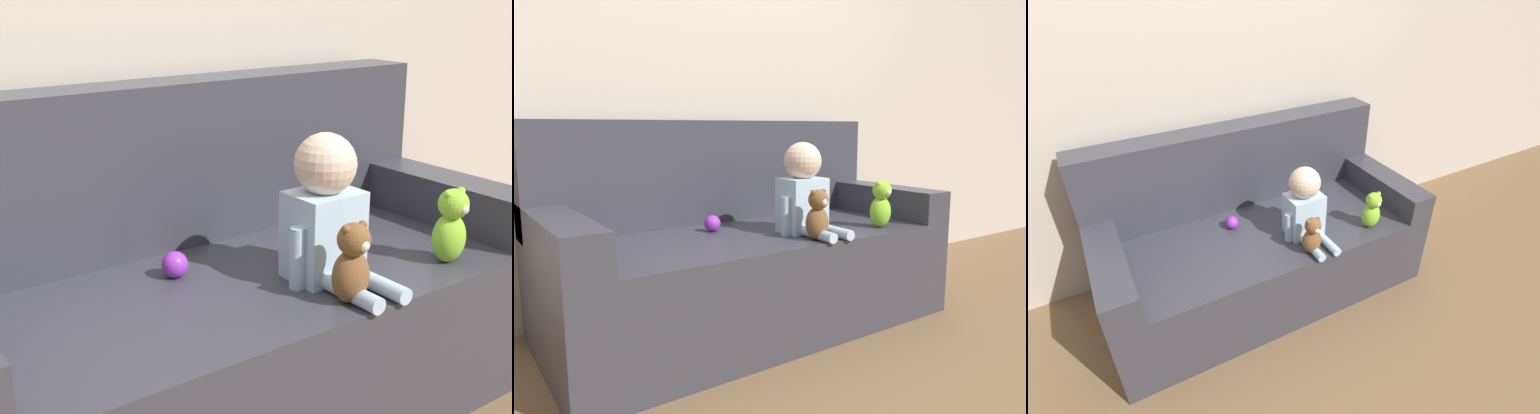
{
  "view_description": "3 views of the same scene",
  "coord_description": "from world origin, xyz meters",
  "views": [
    {
      "loc": [
        -1.03,
        -1.51,
        1.22
      ],
      "look_at": [
        0.07,
        -0.01,
        0.63
      ],
      "focal_mm": 50.0,
      "sensor_mm": 36.0,
      "label": 1
    },
    {
      "loc": [
        -1.19,
        -1.87,
        0.91
      ],
      "look_at": [
        0.02,
        -0.13,
        0.57
      ],
      "focal_mm": 35.0,
      "sensor_mm": 36.0,
      "label": 2
    },
    {
      "loc": [
        -0.78,
        -1.67,
        1.77
      ],
      "look_at": [
        0.1,
        -0.08,
        0.59
      ],
      "focal_mm": 28.0,
      "sensor_mm": 36.0,
      "label": 3
    }
  ],
  "objects": [
    {
      "name": "toy_ball",
      "position": [
        -0.15,
        0.07,
        0.49
      ],
      "size": [
        0.07,
        0.07,
        0.07
      ],
      "color": "purple",
      "rests_on": "couch"
    },
    {
      "name": "teddy_bear_brown",
      "position": [
        0.12,
        -0.33,
        0.55
      ],
      "size": [
        0.1,
        0.1,
        0.21
      ],
      "color": "brown",
      "rests_on": "couch"
    },
    {
      "name": "ground_plane",
      "position": [
        0.0,
        0.0,
        0.0
      ],
      "size": [
        12.0,
        12.0,
        0.0
      ],
      "primitive_type": "plane",
      "color": "brown"
    },
    {
      "name": "person_baby",
      "position": [
        0.17,
        -0.17,
        0.63
      ],
      "size": [
        0.26,
        0.34,
        0.4
      ],
      "color": "silver",
      "rests_on": "couch"
    },
    {
      "name": "couch",
      "position": [
        0.0,
        0.06,
        0.33
      ],
      "size": [
        1.79,
        0.82,
        0.94
      ],
      "color": "#383842",
      "rests_on": "ground_plane"
    },
    {
      "name": "plush_toy_side",
      "position": [
        0.53,
        -0.3,
        0.56
      ],
      "size": [
        0.11,
        0.1,
        0.22
      ],
      "color": "#8CD133",
      "rests_on": "couch"
    },
    {
      "name": "wall_back",
      "position": [
        0.0,
        0.5,
        1.3
      ],
      "size": [
        8.0,
        0.05,
        2.6
      ],
      "color": "beige",
      "rests_on": "ground_plane"
    }
  ]
}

